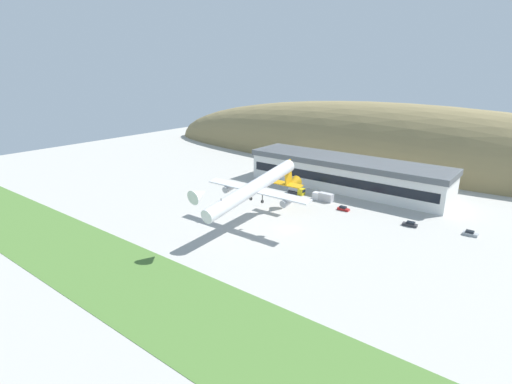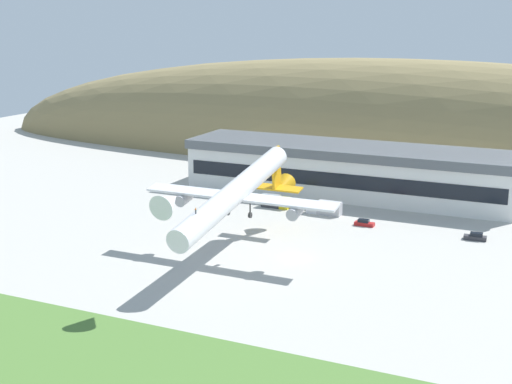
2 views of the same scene
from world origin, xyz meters
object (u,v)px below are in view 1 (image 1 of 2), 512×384
(service_car_2, at_px, (410,224))
(fuel_truck, at_px, (296,190))
(cargo_airplane, at_px, (255,188))
(service_car_1, at_px, (343,209))
(terminal_building, at_px, (346,171))
(box_truck, at_px, (323,197))
(service_car_0, at_px, (470,233))
(traffic_cone_0, at_px, (249,191))

(service_car_2, xyz_separation_m, fuel_truck, (-47.94, 6.38, 0.91))
(cargo_airplane, distance_m, service_car_1, 37.40)
(terminal_building, bearing_deg, box_truck, -87.84)
(service_car_1, bearing_deg, fuel_truck, 165.87)
(service_car_0, relative_size, fuel_truck, 0.60)
(service_car_2, height_order, box_truck, box_truck)
(terminal_building, xyz_separation_m, cargo_airplane, (-4.16, -57.09, 5.48))
(service_car_0, bearing_deg, cargo_airplane, -148.50)
(service_car_2, bearing_deg, terminal_building, 144.09)
(cargo_airplane, relative_size, fuel_truck, 7.42)
(service_car_0, xyz_separation_m, service_car_2, (-17.01, -3.81, 0.02))
(service_car_1, bearing_deg, traffic_cone_0, -174.63)
(fuel_truck, bearing_deg, terminal_building, 58.27)
(service_car_2, bearing_deg, cargo_airplane, -142.11)
(service_car_1, distance_m, service_car_2, 23.95)
(service_car_0, height_order, fuel_truck, fuel_truck)
(service_car_2, distance_m, traffic_cone_0, 64.72)
(service_car_2, xyz_separation_m, box_truck, (-35.07, 5.51, 0.90))
(service_car_2, relative_size, box_truck, 0.56)
(service_car_1, distance_m, traffic_cone_0, 40.86)
(service_car_0, xyz_separation_m, box_truck, (-52.08, 1.70, 0.93))
(cargo_airplane, bearing_deg, service_car_2, 37.89)
(box_truck, distance_m, traffic_cone_0, 30.92)
(service_car_0, relative_size, box_truck, 0.51)
(service_car_1, xyz_separation_m, traffic_cone_0, (-40.68, -3.82, -0.33))
(terminal_building, height_order, cargo_airplane, cargo_airplane)
(service_car_2, relative_size, fuel_truck, 0.67)
(service_car_0, xyz_separation_m, fuel_truck, (-64.96, 2.57, 0.93))
(fuel_truck, xyz_separation_m, traffic_cone_0, (-16.68, -9.86, -1.28))
(cargo_airplane, relative_size, box_truck, 6.24)
(cargo_airplane, xyz_separation_m, service_car_0, (57.02, 34.94, -12.24))
(terminal_building, height_order, service_car_2, terminal_building)
(service_car_1, bearing_deg, cargo_airplane, -117.03)
(fuel_truck, distance_m, traffic_cone_0, 19.42)
(service_car_1, xyz_separation_m, fuel_truck, (-24.00, 6.04, 0.95))
(fuel_truck, distance_m, box_truck, 12.90)
(cargo_airplane, distance_m, fuel_truck, 39.98)
(service_car_1, relative_size, traffic_cone_0, 7.53)
(terminal_building, relative_size, cargo_airplane, 1.63)
(terminal_building, distance_m, service_car_0, 57.70)
(service_car_0, bearing_deg, box_truck, 178.13)
(box_truck, bearing_deg, fuel_truck, 176.11)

